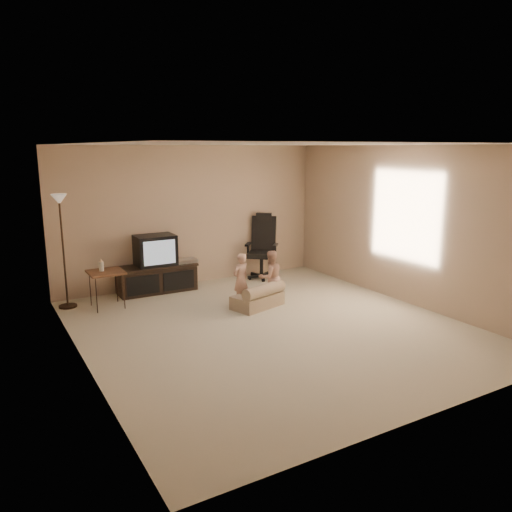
{
  "coord_description": "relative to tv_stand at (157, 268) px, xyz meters",
  "views": [
    {
      "loc": [
        -3.48,
        -5.62,
        2.46
      ],
      "look_at": [
        0.11,
        0.6,
        0.89
      ],
      "focal_mm": 35.0,
      "sensor_mm": 36.0,
      "label": 1
    }
  ],
  "objects": [
    {
      "name": "toddler_right",
      "position": [
        1.36,
        -1.55,
        0.02
      ],
      "size": [
        0.42,
        0.23,
        0.87
      ],
      "primitive_type": "imported",
      "rotation": [
        0.0,
        0.0,
        3.13
      ],
      "color": "tan",
      "rests_on": "floor"
    },
    {
      "name": "side_table",
      "position": [
        -0.97,
        -0.44,
        0.15
      ],
      "size": [
        0.53,
        0.53,
        0.79
      ],
      "rotation": [
        0.0,
        0.0,
        0.01
      ],
      "color": "brown",
      "rests_on": "floor"
    },
    {
      "name": "toddler_left",
      "position": [
        0.9,
        -1.4,
        0.01
      ],
      "size": [
        0.36,
        0.3,
        0.84
      ],
      "primitive_type": "imported",
      "rotation": [
        0.0,
        0.0,
        3.42
      ],
      "color": "tan",
      "rests_on": "floor"
    },
    {
      "name": "office_chair",
      "position": [
        2.08,
        -0.08,
        0.03
      ],
      "size": [
        0.8,
        0.8,
        1.23
      ],
      "rotation": [
        0.0,
        0.0,
        -0.72
      ],
      "color": "black",
      "rests_on": "floor"
    },
    {
      "name": "tv_stand",
      "position": [
        0.0,
        0.0,
        0.0
      ],
      "size": [
        1.4,
        0.53,
        1.0
      ],
      "rotation": [
        0.0,
        0.0,
        -0.02
      ],
      "color": "black",
      "rests_on": "floor"
    },
    {
      "name": "floor",
      "position": [
        0.79,
        -2.49,
        -0.41
      ],
      "size": [
        5.5,
        5.5,
        0.0
      ],
      "primitive_type": "plane",
      "color": "beige",
      "rests_on": "ground"
    },
    {
      "name": "child_sofa",
      "position": [
        1.09,
        -1.65,
        -0.25
      ],
      "size": [
        0.9,
        0.67,
        0.4
      ],
      "rotation": [
        0.0,
        0.0,
        0.29
      ],
      "color": "tan",
      "rests_on": "floor"
    },
    {
      "name": "floor_lamp",
      "position": [
        -1.51,
        -0.13,
        0.88
      ],
      "size": [
        0.28,
        0.28,
        1.78
      ],
      "color": "#312115",
      "rests_on": "floor"
    },
    {
      "name": "room_shell",
      "position": [
        0.79,
        -2.49,
        1.1
      ],
      "size": [
        5.5,
        5.5,
        5.5
      ],
      "color": "silver",
      "rests_on": "floor"
    }
  ]
}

